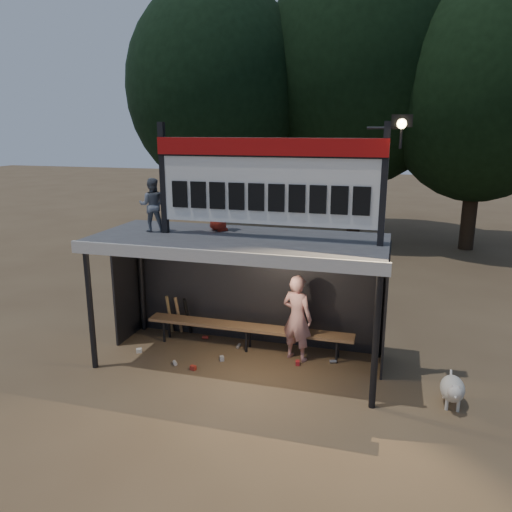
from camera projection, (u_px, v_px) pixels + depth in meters
The scene contains 13 objects.
ground at pixel (239, 362), 9.06m from camera, with size 80.00×80.00×0.00m, color brown.
player at pixel (297, 318), 8.98m from camera, with size 0.58×0.38×1.60m, color silver.
child_a at pixel (152, 205), 8.84m from camera, with size 0.46×0.36×0.95m, color slate.
child_b at pixel (218, 203), 8.92m from camera, with size 0.48×0.31×0.98m, color #9E2518.
dugout_shelter at pixel (243, 260), 8.83m from camera, with size 5.10×2.08×2.32m.
scoreboard_assembly at pixel (270, 179), 8.08m from camera, with size 4.10×0.27×1.99m.
bench at pixel (248, 328), 9.47m from camera, with size 4.00×0.35×0.48m.
tree_left at pixel (217, 88), 18.06m from camera, with size 6.46×6.46×9.27m.
tree_mid at pixel (361, 69), 17.98m from camera, with size 7.22×7.22×10.36m.
tree_right at pixel (482, 94), 16.24m from camera, with size 6.08×6.08×8.72m.
dog at pixel (453, 389), 7.56m from camera, with size 0.36×0.81×0.49m.
bats at pixel (178, 315), 10.13m from camera, with size 0.47×0.33×0.84m.
litter at pixel (224, 356), 9.22m from camera, with size 3.71×1.38×0.08m.
Camera 1 is at (2.55, -7.90, 4.12)m, focal length 35.00 mm.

